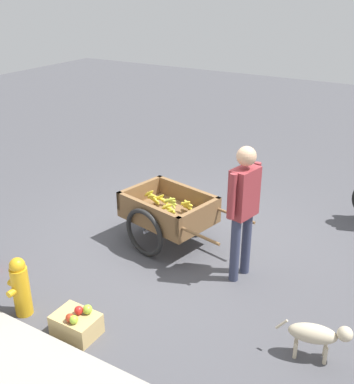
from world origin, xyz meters
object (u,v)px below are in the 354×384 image
(vendor_person, at_px, (244,202))
(apple_crate, at_px, (77,324))
(fruit_cart, at_px, (169,213))
(fire_hydrant, at_px, (20,287))
(dog, at_px, (317,334))

(vendor_person, distance_m, apple_crate, 2.16)
(fruit_cart, xyz_separation_m, fire_hydrant, (0.53, 2.02, -0.10))
(fruit_cart, distance_m, apple_crate, 2.01)
(dog, bearing_deg, apple_crate, 22.74)
(fire_hydrant, height_order, apple_crate, fire_hydrant)
(vendor_person, xyz_separation_m, fire_hydrant, (1.65, 1.79, -0.63))
(fruit_cart, height_order, dog, fruit_cart)
(dog, height_order, apple_crate, dog)
(fruit_cart, relative_size, fire_hydrant, 2.64)
(fruit_cart, xyz_separation_m, vendor_person, (-1.12, 0.23, 0.52))
(vendor_person, bearing_deg, fire_hydrant, 47.29)
(dog, xyz_separation_m, apple_crate, (2.10, 0.88, -0.15))
(dog, distance_m, fire_hydrant, 2.94)
(vendor_person, distance_m, fire_hydrant, 2.51)
(fruit_cart, distance_m, fire_hydrant, 2.09)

